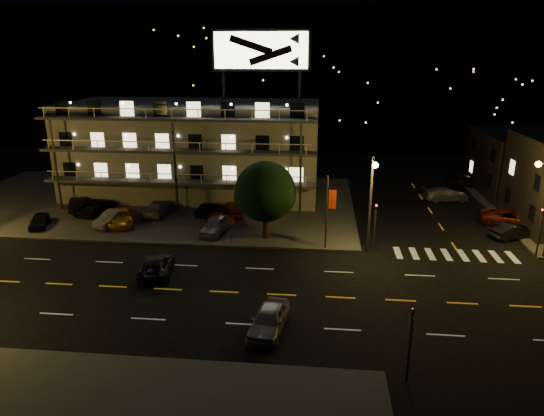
# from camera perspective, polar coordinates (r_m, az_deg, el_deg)

# --- Properties ---
(ground) EXTENTS (140.00, 140.00, 0.00)m
(ground) POSITION_cam_1_polar(r_m,az_deg,el_deg) (33.87, -2.30, -10.00)
(ground) COLOR black
(ground) RESTS_ON ground
(curb_nw) EXTENTS (44.00, 24.00, 0.15)m
(curb_nw) POSITION_cam_1_polar(r_m,az_deg,el_deg) (55.20, -13.90, 0.76)
(curb_nw) COLOR #3A3A38
(curb_nw) RESTS_ON ground
(motel) EXTENTS (28.00, 13.80, 18.10)m
(motel) POSITION_cam_1_polar(r_m,az_deg,el_deg) (56.37, -9.09, 6.93)
(motel) COLOR gray
(motel) RESTS_ON ground
(side_bldg_back) EXTENTS (14.06, 12.00, 7.00)m
(side_bldg_back) POSITION_cam_1_polar(r_m,az_deg,el_deg) (64.28, 29.25, 4.53)
(side_bldg_back) COLOR black
(side_bldg_back) RESTS_ON ground
(hill_backdrop) EXTENTS (120.00, 25.00, 24.00)m
(hill_backdrop) POSITION_cam_1_polar(r_m,az_deg,el_deg) (99.04, -0.21, 15.40)
(hill_backdrop) COLOR black
(hill_backdrop) RESTS_ON ground
(streetlight_nc) EXTENTS (0.44, 1.92, 8.00)m
(streetlight_nc) POSITION_cam_1_polar(r_m,az_deg,el_deg) (39.33, 11.61, 1.46)
(streetlight_nc) COLOR #2D2D30
(streetlight_nc) RESTS_ON ground
(signal_nw) EXTENTS (0.20, 0.27, 4.60)m
(signal_nw) POSITION_cam_1_polar(r_m,az_deg,el_deg) (40.64, 12.03, -1.58)
(signal_nw) COLOR #2D2D30
(signal_nw) RESTS_ON ground
(signal_sw) EXTENTS (0.20, 0.27, 4.60)m
(signal_sw) POSITION_cam_1_polar(r_m,az_deg,el_deg) (25.38, 15.97, -14.39)
(signal_sw) COLOR #2D2D30
(signal_sw) RESTS_ON ground
(signal_ne) EXTENTS (0.27, 0.20, 4.60)m
(signal_ne) POSITION_cam_1_polar(r_m,az_deg,el_deg) (44.07, 29.07, -1.97)
(signal_ne) COLOR #2D2D30
(signal_ne) RESTS_ON ground
(banner_north) EXTENTS (0.83, 0.16, 6.40)m
(banner_north) POSITION_cam_1_polar(r_m,az_deg,el_deg) (40.01, 6.55, -0.30)
(banner_north) COLOR #2D2D30
(banner_north) RESTS_ON ground
(stop_sign) EXTENTS (0.91, 0.11, 2.61)m
(stop_sign) POSITION_cam_1_polar(r_m,az_deg,el_deg) (41.38, -4.80, -2.14)
(stop_sign) COLOR #2D2D30
(stop_sign) RESTS_ON ground
(tree) EXTENTS (5.47, 5.27, 6.89)m
(tree) POSITION_cam_1_polar(r_m,az_deg,el_deg) (41.70, -0.84, 1.74)
(tree) COLOR black
(tree) RESTS_ON curb_nw
(lot_car_0) EXTENTS (2.55, 3.89, 1.23)m
(lot_car_0) POSITION_cam_1_polar(r_m,az_deg,el_deg) (50.43, -25.70, -1.33)
(lot_car_0) COLOR black
(lot_car_0) RESTS_ON curb_nw
(lot_car_1) EXTENTS (2.45, 4.37, 1.36)m
(lot_car_1) POSITION_cam_1_polar(r_m,az_deg,el_deg) (48.32, -18.32, -1.14)
(lot_car_1) COLOR gray
(lot_car_1) RESTS_ON curb_nw
(lot_car_2) EXTENTS (3.77, 5.41, 1.37)m
(lot_car_2) POSITION_cam_1_polar(r_m,az_deg,el_deg) (48.31, -17.28, -1.04)
(lot_car_2) COLOR orange
(lot_car_2) RESTS_ON curb_nw
(lot_car_3) EXTENTS (2.34, 4.49, 1.24)m
(lot_car_3) POSITION_cam_1_polar(r_m,az_deg,el_deg) (45.49, -6.73, -1.58)
(lot_car_3) COLOR #621B0E
(lot_car_3) RESTS_ON curb_nw
(lot_car_4) EXTENTS (2.43, 4.61, 1.49)m
(lot_car_4) POSITION_cam_1_polar(r_m,az_deg,el_deg) (44.16, -6.68, -2.01)
(lot_car_4) COLOR gray
(lot_car_4) RESTS_ON curb_nw
(lot_car_5) EXTENTS (2.68, 4.41, 1.37)m
(lot_car_5) POSITION_cam_1_polar(r_m,az_deg,el_deg) (54.24, -21.77, 0.52)
(lot_car_5) COLOR black
(lot_car_5) RESTS_ON curb_nw
(lot_car_6) EXTENTS (2.91, 5.38, 1.43)m
(lot_car_6) POSITION_cam_1_polar(r_m,az_deg,el_deg) (52.57, -20.02, 0.23)
(lot_car_6) COLOR black
(lot_car_6) RESTS_ON curb_nw
(lot_car_7) EXTENTS (2.06, 4.87, 1.40)m
(lot_car_7) POSITION_cam_1_polar(r_m,az_deg,el_deg) (50.36, -13.18, 0.09)
(lot_car_7) COLOR gray
(lot_car_7) RESTS_ON curb_nw
(lot_car_8) EXTENTS (2.09, 3.91, 1.27)m
(lot_car_8) POSITION_cam_1_polar(r_m,az_deg,el_deg) (49.40, -7.67, -0.02)
(lot_car_8) COLOR black
(lot_car_8) RESTS_ON curb_nw
(lot_car_9) EXTENTS (2.43, 4.54, 1.42)m
(lot_car_9) POSITION_cam_1_polar(r_m,az_deg,el_deg) (48.81, -4.41, -0.03)
(lot_car_9) COLOR #621B0E
(lot_car_9) RESTS_ON curb_nw
(side_car_0) EXTENTS (4.34, 2.93, 1.35)m
(side_car_0) POSITION_cam_1_polar(r_m,az_deg,el_deg) (48.07, 26.53, -2.45)
(side_car_0) COLOR black
(side_car_0) RESTS_ON ground
(side_car_1) EXTENTS (5.96, 3.79, 1.53)m
(side_car_1) POSITION_cam_1_polar(r_m,az_deg,el_deg) (51.56, 26.29, -1.02)
(side_car_1) COLOR #621B0E
(side_car_1) RESTS_ON ground
(side_car_2) EXTENTS (5.26, 2.77, 1.46)m
(side_car_2) POSITION_cam_1_polar(r_m,az_deg,el_deg) (57.37, 19.77, 1.54)
(side_car_2) COLOR gray
(side_car_2) RESTS_ON ground
(side_car_3) EXTENTS (4.78, 2.89, 1.52)m
(side_car_3) POSITION_cam_1_polar(r_m,az_deg,el_deg) (64.17, 21.83, 3.00)
(side_car_3) COLOR black
(side_car_3) RESTS_ON ground
(road_car_east) EXTENTS (2.48, 4.71, 1.53)m
(road_car_east) POSITION_cam_1_polar(r_m,az_deg,el_deg) (29.39, -0.36, -12.96)
(road_car_east) COLOR gray
(road_car_east) RESTS_ON ground
(road_car_west) EXTENTS (3.04, 5.19, 1.36)m
(road_car_west) POSITION_cam_1_polar(r_m,az_deg,el_deg) (37.25, -13.44, -6.65)
(road_car_west) COLOR black
(road_car_west) RESTS_ON ground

